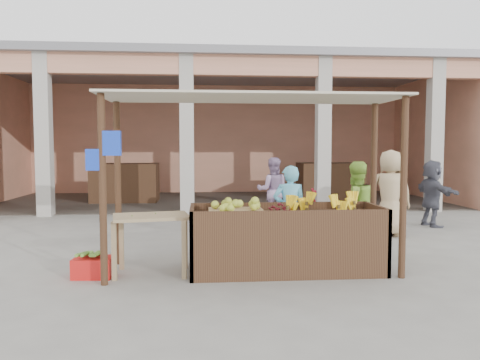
{
  "coord_description": "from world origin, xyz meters",
  "views": [
    {
      "loc": [
        -0.65,
        -6.25,
        1.7
      ],
      "look_at": [
        -0.03,
        1.2,
        1.18
      ],
      "focal_mm": 35.0,
      "sensor_mm": 36.0,
      "label": 1
    }
  ],
  "objects": [
    {
      "name": "market_building",
      "position": [
        0.05,
        8.93,
        2.7
      ],
      "size": [
        14.4,
        6.4,
        4.2
      ],
      "color": "#E19475",
      "rests_on": "ground"
    },
    {
      "name": "fruit_stall",
      "position": [
        0.5,
        0.0,
        0.4
      ],
      "size": [
        2.6,
        0.95,
        0.8
      ],
      "primitive_type": "cube",
      "color": "#49311D",
      "rests_on": "ground"
    },
    {
      "name": "vendor_green",
      "position": [
        1.82,
        1.03,
        0.78
      ],
      "size": [
        0.82,
        0.57,
        1.55
      ],
      "primitive_type": "imported",
      "rotation": [
        0.0,
        0.0,
        3.34
      ],
      "color": "#9FD248",
      "rests_on": "ground"
    },
    {
      "name": "stall_awning",
      "position": [
        -0.01,
        0.06,
        1.98
      ],
      "size": [
        4.09,
        1.35,
        2.39
      ],
      "color": "#49311D",
      "rests_on": "ground"
    },
    {
      "name": "papaya_pile",
      "position": [
        -1.32,
        0.02,
        0.89
      ],
      "size": [
        0.66,
        0.38,
        0.19
      ],
      "primitive_type": null,
      "color": "#44922F",
      "rests_on": "side_table"
    },
    {
      "name": "shopper_f",
      "position": [
        0.96,
        4.15,
        0.81
      ],
      "size": [
        0.83,
        0.54,
        1.61
      ],
      "primitive_type": "imported",
      "rotation": [
        0.0,
        0.0,
        3.03
      ],
      "color": "#9A7DA4",
      "rests_on": "ground"
    },
    {
      "name": "side_table",
      "position": [
        -1.32,
        0.02,
        0.66
      ],
      "size": [
        1.09,
        0.82,
        0.8
      ],
      "rotation": [
        0.0,
        0.0,
        0.18
      ],
      "color": "tan",
      "rests_on": "ground"
    },
    {
      "name": "melon_tray",
      "position": [
        -0.18,
        -0.02,
        0.89
      ],
      "size": [
        0.73,
        0.63,
        0.2
      ],
      "color": "#A68355",
      "rests_on": "fruit_stall"
    },
    {
      "name": "motorcycle",
      "position": [
        0.87,
        1.96,
        0.5
      ],
      "size": [
        0.9,
        1.98,
        1.0
      ],
      "primitive_type": "imported",
      "rotation": [
        0.0,
        0.0,
        1.44
      ],
      "color": "#A91628",
      "rests_on": "ground"
    },
    {
      "name": "shopper_d",
      "position": [
        4.3,
        3.35,
        0.75
      ],
      "size": [
        0.72,
        1.45,
        1.51
      ],
      "primitive_type": "imported",
      "rotation": [
        0.0,
        0.0,
        1.68
      ],
      "color": "#494A56",
      "rests_on": "ground"
    },
    {
      "name": "shopper_c",
      "position": [
        2.95,
        2.37,
        0.92
      ],
      "size": [
        0.97,
        0.73,
        1.83
      ],
      "primitive_type": "imported",
      "rotation": [
        0.0,
        0.0,
        2.96
      ],
      "color": "tan",
      "rests_on": "ground"
    },
    {
      "name": "produce_sacks",
      "position": [
        2.59,
        5.38,
        0.29
      ],
      "size": [
        0.78,
        0.73,
        0.59
      ],
      "color": "maroon",
      "rests_on": "ground"
    },
    {
      "name": "banana_heap",
      "position": [
        0.98,
        0.03,
        0.91
      ],
      "size": [
        1.2,
        0.65,
        0.22
      ],
      "primitive_type": null,
      "color": "yellow",
      "rests_on": "fruit_stall"
    },
    {
      "name": "red_crate",
      "position": [
        -2.06,
        -0.08,
        0.13
      ],
      "size": [
        0.52,
        0.4,
        0.26
      ],
      "primitive_type": "cube",
      "rotation": [
        0.0,
        0.0,
        -0.07
      ],
      "color": "red",
      "rests_on": "ground"
    },
    {
      "name": "plantain_bundle",
      "position": [
        -2.06,
        -0.08,
        0.3
      ],
      "size": [
        0.38,
        0.27,
        0.08
      ],
      "primitive_type": null,
      "color": "#5F9134",
      "rests_on": "red_crate"
    },
    {
      "name": "berry_heap",
      "position": [
        0.42,
        0.05,
        0.88
      ],
      "size": [
        0.47,
        0.39,
        0.15
      ],
      "primitive_type": "ellipsoid",
      "color": "maroon",
      "rests_on": "fruit_stall"
    },
    {
      "name": "ground",
      "position": [
        0.0,
        0.0,
        0.0
      ],
      "size": [
        60.0,
        60.0,
        0.0
      ],
      "primitive_type": "plane",
      "color": "slate",
      "rests_on": "ground"
    },
    {
      "name": "vendor_blue",
      "position": [
        0.72,
        0.87,
        0.76
      ],
      "size": [
        0.62,
        0.49,
        1.52
      ],
      "primitive_type": "imported",
      "rotation": [
        0.0,
        0.0,
        3.01
      ],
      "color": "#65CAED",
      "rests_on": "ground"
    }
  ]
}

